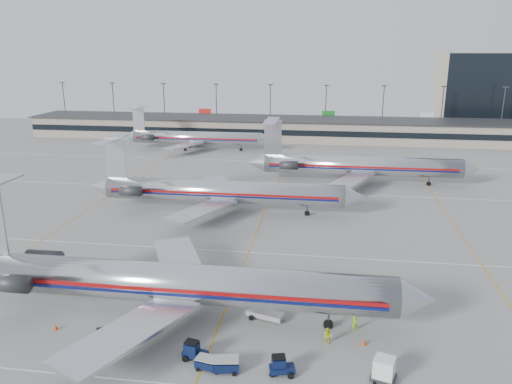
% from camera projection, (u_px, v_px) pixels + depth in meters
% --- Properties ---
extents(ground, '(260.00, 260.00, 0.00)m').
position_uv_depth(ground, '(235.00, 286.00, 57.67)').
color(ground, gray).
rests_on(ground, ground).
extents(apron_markings, '(160.00, 0.15, 0.02)m').
position_uv_depth(apron_markings, '(249.00, 252.00, 67.17)').
color(apron_markings, silver).
rests_on(apron_markings, ground).
extents(terminal, '(162.00, 17.00, 6.25)m').
position_uv_depth(terminal, '(294.00, 129.00, 149.95)').
color(terminal, gray).
rests_on(terminal, ground).
extents(light_mast_row, '(163.60, 0.40, 15.28)m').
position_uv_depth(light_mast_row, '(298.00, 105.00, 161.78)').
color(light_mast_row, '#38383D').
rests_on(light_mast_row, ground).
extents(distant_building, '(30.00, 20.00, 25.00)m').
position_uv_depth(distant_building, '(486.00, 91.00, 167.39)').
color(distant_building, tan).
rests_on(distant_building, ground).
extents(jet_foreground, '(50.54, 29.76, 13.23)m').
position_uv_depth(jet_foreground, '(168.00, 282.00, 50.20)').
color(jet_foreground, silver).
rests_on(jet_foreground, ground).
extents(jet_second_row, '(46.74, 27.52, 12.23)m').
position_uv_depth(jet_second_row, '(218.00, 191.00, 83.11)').
color(jet_second_row, silver).
rests_on(jet_second_row, ground).
extents(jet_third_row, '(46.24, 28.44, 12.64)m').
position_uv_depth(jet_third_row, '(356.00, 165.00, 100.82)').
color(jet_third_row, silver).
rests_on(jet_third_row, ground).
extents(jet_back_row, '(41.38, 25.45, 11.31)m').
position_uv_depth(jet_back_row, '(194.00, 137.00, 134.46)').
color(jet_back_row, silver).
rests_on(jet_back_row, ground).
extents(tug_left, '(2.72, 2.01, 1.99)m').
position_uv_depth(tug_left, '(106.00, 340.00, 45.32)').
color(tug_left, '#091334').
rests_on(tug_left, ground).
extents(tug_center, '(2.34, 1.51, 1.75)m').
position_uv_depth(tug_center, '(194.00, 351.00, 43.92)').
color(tug_center, '#091334').
rests_on(tug_center, ground).
extents(tug_right, '(2.31, 1.51, 1.72)m').
position_uv_depth(tug_right, '(281.00, 366.00, 41.86)').
color(tug_right, '#091334').
rests_on(tug_right, ground).
extents(cart_inner, '(2.01, 1.56, 1.03)m').
position_uv_depth(cart_inner, '(207.00, 363.00, 42.70)').
color(cart_inner, '#091334').
rests_on(cart_inner, ground).
extents(cart_outer, '(2.29, 1.75, 1.18)m').
position_uv_depth(cart_outer, '(227.00, 364.00, 42.35)').
color(cart_outer, '#091334').
rests_on(cart_outer, ground).
extents(uld_container, '(2.36, 2.15, 2.06)m').
position_uv_depth(uld_container, '(384.00, 369.00, 41.02)').
color(uld_container, '#2D2D30').
rests_on(uld_container, ground).
extents(belt_loader, '(4.56, 2.36, 2.33)m').
position_uv_depth(belt_loader, '(266.00, 313.00, 50.61)').
color(belt_loader, '#969696').
rests_on(belt_loader, ground).
extents(ramp_worker_near, '(0.69, 0.66, 1.59)m').
position_uv_depth(ramp_worker_near, '(355.00, 323.00, 48.38)').
color(ramp_worker_near, '#A6DB14').
rests_on(ramp_worker_near, ground).
extents(ramp_worker_far, '(0.95, 0.84, 1.62)m').
position_uv_depth(ramp_worker_far, '(328.00, 336.00, 46.19)').
color(ramp_worker_far, '#C9DF15').
rests_on(ramp_worker_far, ground).
extents(cone_right, '(0.47, 0.47, 0.60)m').
position_uv_depth(cone_right, '(364.00, 342.00, 46.15)').
color(cone_right, '#D73C07').
rests_on(cone_right, ground).
extents(cone_left, '(0.56, 0.56, 0.58)m').
position_uv_depth(cone_left, '(56.00, 327.00, 48.66)').
color(cone_left, '#D73C07').
rests_on(cone_left, ground).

